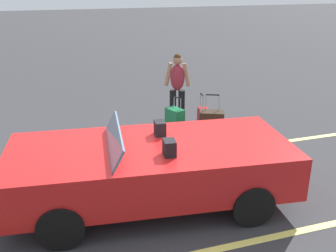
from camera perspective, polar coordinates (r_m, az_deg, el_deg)
The scene contains 7 objects.
ground_plane at distance 5.99m, azimuth -2.47°, elevation -11.14°, with size 80.00×80.00×0.00m, color #333335.
lot_line_near at distance 7.16m, azimuth -5.42°, elevation -5.50°, with size 18.00×0.12×0.01m, color #EAE066.
convertible_car at distance 5.68m, azimuth -4.66°, elevation -6.30°, with size 4.31×2.22×1.24m.
suitcase_large_black at distance 7.74m, azimuth 6.44°, elevation -0.43°, with size 0.55×0.46×1.07m.
suitcase_medium_bright at distance 8.21m, azimuth 1.02°, elevation 0.54°, with size 0.36×0.46×0.87m.
suitcase_small_carryon at distance 8.59m, azimuth 5.28°, elevation 1.00°, with size 0.23×0.35×0.85m.
traveler_person at distance 8.71m, azimuth 1.40°, elevation 6.02°, with size 0.58×0.34×1.65m.
Camera 1 is at (1.30, 4.90, 3.20)m, focal length 41.05 mm.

